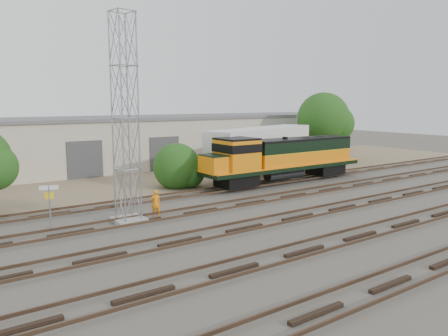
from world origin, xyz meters
TOP-DOWN VIEW (x-y plane):
  - ground at (0.00, 0.00)m, footprint 140.00×140.00m
  - dirt_strip at (0.00, 15.00)m, footprint 80.00×16.00m
  - tracks at (0.00, -3.00)m, footprint 80.00×20.40m
  - warehouse at (0.04, 22.98)m, footprint 58.40×10.40m
  - locomotive at (6.96, 6.00)m, footprint 15.85×2.78m
  - signal_tower at (-8.51, 2.18)m, footprint 1.73×1.73m
  - sign_post at (-12.56, 3.35)m, footprint 0.94×0.38m
  - worker at (-6.73, 2.27)m, footprint 0.70×0.58m
  - semi_trailer at (8.89, 10.75)m, footprint 14.57×7.38m
  - dumpster_blue at (18.91, 16.07)m, footprint 1.93×1.86m
  - dumpster_red at (26.85, 17.95)m, footprint 1.87×1.81m
  - tree_mid at (-1.08, 9.35)m, footprint 4.01×3.82m
  - tree_east at (20.01, 12.94)m, footprint 6.17×5.87m

SIDE VIEW (x-z plane):
  - ground at x=0.00m, z-range 0.00..0.00m
  - dirt_strip at x=0.00m, z-range 0.00..0.02m
  - tracks at x=0.00m, z-range -0.06..0.22m
  - dumpster_red at x=26.85m, z-range 0.00..1.40m
  - dumpster_blue at x=18.91m, z-range 0.00..1.50m
  - worker at x=-6.73m, z-range 0.00..1.64m
  - tree_mid at x=-1.08m, z-range -0.32..3.50m
  - sign_post at x=-12.56m, z-range 0.48..2.90m
  - locomotive at x=6.96m, z-range 0.30..4.11m
  - warehouse at x=0.04m, z-range 0.00..5.30m
  - semi_trailer at x=8.89m, z-range 0.57..5.01m
  - tree_east at x=20.01m, z-range 0.87..8.80m
  - signal_tower at x=-8.51m, z-range -0.15..11.59m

